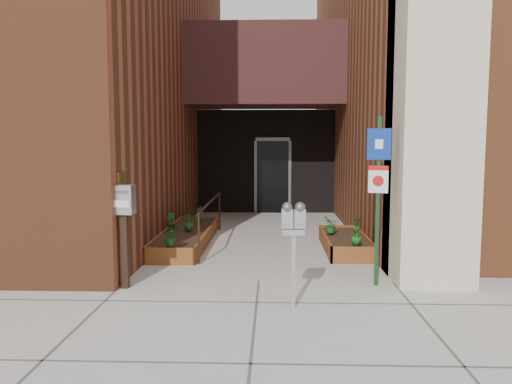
{
  "coord_description": "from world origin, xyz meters",
  "views": [
    {
      "loc": [
        0.21,
        -7.31,
        2.1
      ],
      "look_at": [
        -0.1,
        1.8,
        1.16
      ],
      "focal_mm": 35.0,
      "sensor_mm": 36.0,
      "label": 1
    }
  ],
  "objects": [
    {
      "name": "shrub_left_d",
      "position": [
        -1.42,
        3.61,
        0.48
      ],
      "size": [
        0.25,
        0.25,
        0.37
      ],
      "primitive_type": "imported",
      "rotation": [
        0.0,
        0.0,
        5.12
      ],
      "color": "#1B6020",
      "rests_on": "planter_left"
    },
    {
      "name": "shrub_right_c",
      "position": [
        1.35,
        2.38,
        0.46
      ],
      "size": [
        0.33,
        0.33,
        0.33
      ],
      "primitive_type": "imported",
      "rotation": [
        0.0,
        0.0,
        4.58
      ],
      "color": "#18561A",
      "rests_on": "planter_right"
    },
    {
      "name": "payment_dropbox",
      "position": [
        -1.9,
        -0.4,
        1.07
      ],
      "size": [
        0.31,
        0.24,
        1.48
      ],
      "color": "black",
      "rests_on": "ground"
    },
    {
      "name": "shrub_right_a",
      "position": [
        1.67,
        1.3,
        0.47
      ],
      "size": [
        0.26,
        0.26,
        0.34
      ],
      "primitive_type": "imported",
      "rotation": [
        0.0,
        0.0,
        1.04
      ],
      "color": "#1A5C1C",
      "rests_on": "planter_right"
    },
    {
      "name": "ground",
      "position": [
        0.0,
        0.0,
        0.0
      ],
      "size": [
        80.0,
        80.0,
        0.0
      ],
      "primitive_type": "plane",
      "color": "#9E9991",
      "rests_on": "ground"
    },
    {
      "name": "sign_post",
      "position": [
        1.72,
        -0.15,
        1.5
      ],
      "size": [
        0.32,
        0.13,
        2.44
      ],
      "color": "#133619",
      "rests_on": "ground"
    },
    {
      "name": "shrub_right_b",
      "position": [
        1.85,
        2.45,
        0.46
      ],
      "size": [
        0.24,
        0.24,
        0.33
      ],
      "primitive_type": "imported",
      "rotation": [
        0.0,
        0.0,
        2.57
      ],
      "color": "#1E5819",
      "rests_on": "planter_right"
    },
    {
      "name": "planter_right",
      "position": [
        1.6,
        2.2,
        0.13
      ],
      "size": [
        0.8,
        2.2,
        0.3
      ],
      "color": "brown",
      "rests_on": "ground"
    },
    {
      "name": "shrub_left_a",
      "position": [
        -1.55,
        1.1,
        0.47
      ],
      "size": [
        0.33,
        0.33,
        0.33
      ],
      "primitive_type": "imported",
      "rotation": [
        0.0,
        0.0,
        0.13
      ],
      "color": "#1F5418",
      "rests_on": "planter_left"
    },
    {
      "name": "handrail",
      "position": [
        -1.05,
        2.65,
        0.75
      ],
      "size": [
        0.04,
        3.34,
        0.9
      ],
      "color": "black",
      "rests_on": "ground"
    },
    {
      "name": "parking_meter",
      "position": [
        0.47,
        -1.17,
        1.04
      ],
      "size": [
        0.3,
        0.14,
        1.35
      ],
      "color": "#A0A0A2",
      "rests_on": "ground"
    },
    {
      "name": "planter_left",
      "position": [
        -1.55,
        2.7,
        0.13
      ],
      "size": [
        0.9,
        3.6,
        0.3
      ],
      "color": "brown",
      "rests_on": "ground"
    },
    {
      "name": "shrub_left_b",
      "position": [
        -1.85,
        2.57,
        0.48
      ],
      "size": [
        0.27,
        0.27,
        0.35
      ],
      "primitive_type": "imported",
      "rotation": [
        0.0,
        0.0,
        2.51
      ],
      "color": "#17511A",
      "rests_on": "planter_left"
    },
    {
      "name": "shrub_left_c",
      "position": [
        -1.5,
        2.63,
        0.47
      ],
      "size": [
        0.23,
        0.23,
        0.34
      ],
      "primitive_type": "imported",
      "rotation": [
        0.0,
        0.0,
        3.38
      ],
      "color": "#1F5A19",
      "rests_on": "planter_left"
    },
    {
      "name": "architecture",
      "position": [
        -0.18,
        6.89,
        4.98
      ],
      "size": [
        20.0,
        14.6,
        10.0
      ],
      "color": "brown",
      "rests_on": "ground"
    }
  ]
}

